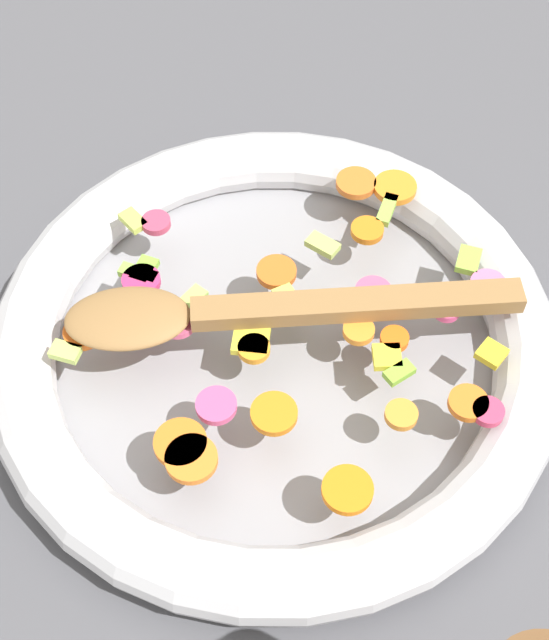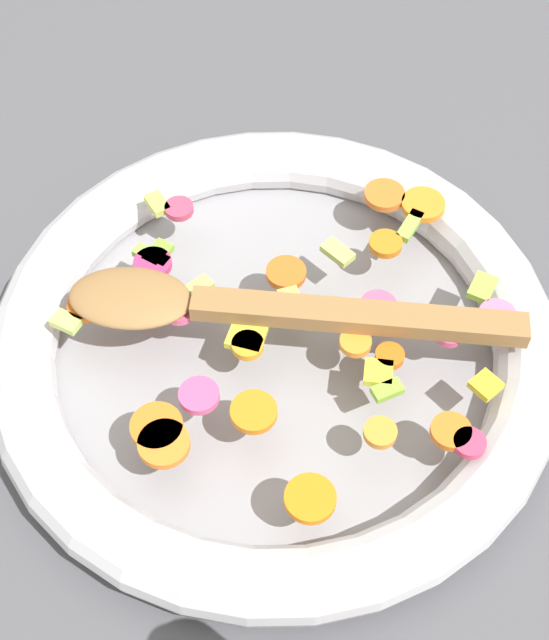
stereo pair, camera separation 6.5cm
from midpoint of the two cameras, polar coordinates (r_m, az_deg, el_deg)
The scene contains 4 objects.
ground_plane at distance 0.69m, azimuth 2.69°, elevation -2.59°, with size 4.00×4.00×0.00m, color #4C4C51.
skillet at distance 0.67m, azimuth 2.76°, elevation -1.58°, with size 0.43×0.43×0.05m.
chopped_vegetables at distance 0.64m, azimuth 3.98°, elevation -0.61°, with size 0.33×0.33×0.01m.
wooden_spoon at distance 0.64m, azimuth 1.06°, elevation 0.62°, with size 0.30×0.21×0.01m.
Camera 2 is at (0.23, -0.29, 0.58)m, focal length 50.00 mm.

